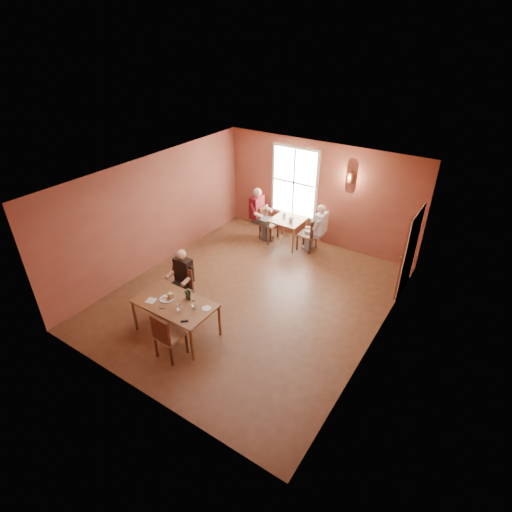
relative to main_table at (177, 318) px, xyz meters
The scene contains 29 objects.
ground 2.07m from the main_table, 72.79° to the left, with size 6.00×7.00×0.01m, color brown.
wall_back 5.58m from the main_table, 83.70° to the left, with size 6.00×0.04×3.00m, color brown.
wall_front 2.00m from the main_table, 68.91° to the right, with size 6.00×0.04×3.00m, color brown.
wall_left 3.28m from the main_table, 141.02° to the left, with size 0.04×7.00×3.00m, color brown.
wall_right 4.24m from the main_table, 28.32° to the left, with size 0.04×7.00×3.00m, color brown.
ceiling 3.30m from the main_table, 72.79° to the left, with size 6.00×7.00×0.04m, color white.
window 5.55m from the main_table, 92.11° to the left, with size 1.36×0.10×1.96m, color white.
door 5.56m from the main_table, 50.14° to the left, with size 0.12×1.04×2.10m, color maroon.
wall_sconce 5.83m from the main_table, 74.30° to the left, with size 0.16×0.16×0.28m, color brown.
main_table is the anchor object (origin of this frame).
chair_diner_main 0.83m from the main_table, 127.57° to the left, with size 0.45×0.45×1.03m, color #412712, non-canonical shape.
diner_main 0.85m from the main_table, 128.88° to the left, with size 0.55×0.55×1.37m, color #412B25, non-canonical shape.
chair_empty 0.69m from the main_table, 56.64° to the right, with size 0.46×0.46×1.05m, color brown, non-canonical shape.
plate_food 0.47m from the main_table, behind, with size 0.31×0.31×0.04m, color silver.
sandwich 0.49m from the main_table, 160.19° to the left, with size 0.10×0.10×0.12m, color tan.
goblet_a 0.70m from the main_table, ahead, with size 0.09×0.09×0.21m, color white, non-canonical shape.
goblet_c 0.61m from the main_table, 31.28° to the right, with size 0.08×0.08×0.20m, color white, non-canonical shape.
menu_stand 0.58m from the main_table, 57.59° to the left, with size 0.13×0.06×0.21m, color #1A351F.
knife 0.48m from the main_table, 93.24° to the right, with size 0.23×0.02×0.00m, color silver.
napkin 0.65m from the main_table, 154.22° to the right, with size 0.19×0.19×0.01m, color white.
side_plate 0.82m from the main_table, 16.86° to the left, with size 0.19×0.19×0.01m, color silver.
sunglasses 0.78m from the main_table, 30.17° to the right, with size 0.15×0.05×0.02m, color black.
second_table 4.77m from the main_table, 90.11° to the left, with size 0.91×0.91×0.80m, color brown, non-canonical shape.
chair_diner_white 4.81m from the main_table, 82.34° to the left, with size 0.45×0.45×1.02m, color brown, non-canonical shape.
diner_white 4.82m from the main_table, 81.99° to the left, with size 0.56×0.56×1.39m, color silver, non-canonical shape.
chair_diner_maroon 4.81m from the main_table, 97.87° to the left, with size 0.44×0.44×1.00m, color #3B1C0D, non-canonical shape.
diner_maroon 4.83m from the main_table, 98.22° to the left, with size 0.61×0.61×1.52m, color #511115, non-canonical shape.
cup_a 4.69m from the main_table, 88.25° to the left, with size 0.15×0.15×0.11m, color silver.
cup_b 4.87m from the main_table, 92.20° to the left, with size 0.11×0.11×0.10m, color white.
Camera 1 is at (4.43, -6.50, 5.84)m, focal length 28.00 mm.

